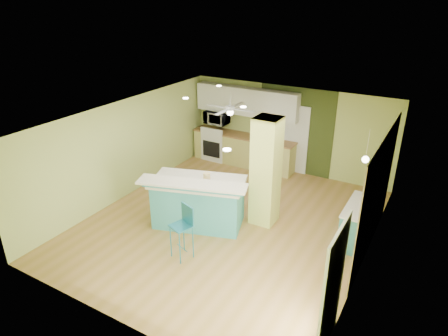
{
  "coord_description": "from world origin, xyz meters",
  "views": [
    {
      "loc": [
        3.87,
        -6.88,
        4.91
      ],
      "look_at": [
        -0.36,
        0.4,
        1.16
      ],
      "focal_mm": 32.0,
      "sensor_mm": 36.0,
      "label": 1
    }
  ],
  "objects": [
    {
      "name": "wall_left",
      "position": [
        -3.0,
        0.0,
        1.25
      ],
      "size": [
        0.01,
        7.0,
        2.5
      ],
      "primitive_type": "cube",
      "color": "#BBCC6D",
      "rests_on": "floor"
    },
    {
      "name": "fruit_bowl",
      "position": [
        -0.63,
        3.17,
        0.98
      ],
      "size": [
        0.33,
        0.33,
        0.08
      ],
      "primitive_type": "imported",
      "rotation": [
        0.0,
        0.0,
        0.03
      ],
      "color": "#3B2418",
      "rests_on": "kitchen_run"
    },
    {
      "name": "wood_panel",
      "position": [
        2.99,
        0.6,
        1.25
      ],
      "size": [
        0.02,
        3.4,
        2.5
      ],
      "primitive_type": "cube",
      "color": "#917C53",
      "rests_on": "floor"
    },
    {
      "name": "wall_front",
      "position": [
        0.0,
        -3.5,
        1.25
      ],
      "size": [
        6.0,
        0.01,
        2.5
      ],
      "primitive_type": "cube",
      "color": "#BBCC6D",
      "rests_on": "floor"
    },
    {
      "name": "side_counter",
      "position": [
        2.7,
        0.77,
        0.42
      ],
      "size": [
        0.56,
        1.31,
        0.84
      ],
      "color": "teal",
      "rests_on": "floor"
    },
    {
      "name": "ceiling",
      "position": [
        0.0,
        0.0,
        2.5
      ],
      "size": [
        6.0,
        7.0,
        0.01
      ],
      "primitive_type": "cube",
      "color": "white",
      "rests_on": "wall_back"
    },
    {
      "name": "wall_back",
      "position": [
        0.0,
        3.5,
        1.25
      ],
      "size": [
        6.0,
        0.01,
        2.5
      ],
      "primitive_type": "cube",
      "color": "#BBCC6D",
      "rests_on": "floor"
    },
    {
      "name": "stove",
      "position": [
        -2.25,
        3.19,
        0.46
      ],
      "size": [
        0.76,
        0.66,
        1.08
      ],
      "color": "white",
      "rests_on": "floor"
    },
    {
      "name": "canister",
      "position": [
        -0.45,
        -0.21,
        1.17
      ],
      "size": [
        0.16,
        0.16,
        0.17
      ],
      "primitive_type": "cylinder",
      "color": "gold",
      "rests_on": "peninsula"
    },
    {
      "name": "olive_accent",
      "position": [
        0.2,
        3.49,
        1.25
      ],
      "size": [
        2.2,
        0.02,
        2.5
      ],
      "primitive_type": "cube",
      "color": "#37441B",
      "rests_on": "floor"
    },
    {
      "name": "wall_decor",
      "position": [
        2.96,
        0.8,
        1.55
      ],
      "size": [
        0.03,
        0.9,
        0.7
      ],
      "primitive_type": "cube",
      "color": "brown",
      "rests_on": "wood_panel"
    },
    {
      "name": "ceiling_fan",
      "position": [
        -1.1,
        2.0,
        2.08
      ],
      "size": [
        1.41,
        1.41,
        0.61
      ],
      "color": "silver",
      "rests_on": "ceiling"
    },
    {
      "name": "bar_stool",
      "position": [
        -0.15,
        -1.51,
        0.76
      ],
      "size": [
        0.48,
        0.48,
        1.13
      ],
      "rotation": [
        0.0,
        0.0,
        -0.34
      ],
      "color": "teal",
      "rests_on": "floor"
    },
    {
      "name": "interior_door",
      "position": [
        0.2,
        3.46,
        1.0
      ],
      "size": [
        0.82,
        0.05,
        2.0
      ],
      "primitive_type": "cube",
      "color": "white",
      "rests_on": "floor"
    },
    {
      "name": "wall_right",
      "position": [
        3.0,
        0.0,
        1.25
      ],
      "size": [
        0.01,
        7.0,
        2.5
      ],
      "primitive_type": "cube",
      "color": "#BBCC6D",
      "rests_on": "floor"
    },
    {
      "name": "column",
      "position": [
        0.65,
        0.5,
        1.25
      ],
      "size": [
        0.55,
        0.55,
        2.5
      ],
      "primitive_type": "cube",
      "color": "#D0DB65",
      "rests_on": "floor"
    },
    {
      "name": "floor",
      "position": [
        0.0,
        0.0,
        -0.01
      ],
      "size": [
        6.0,
        7.0,
        0.01
      ],
      "primitive_type": "cube",
      "color": "#A57B39",
      "rests_on": "ground"
    },
    {
      "name": "pendant_lamp",
      "position": [
        2.65,
        0.75,
        1.88
      ],
      "size": [
        0.14,
        0.14,
        0.69
      ],
      "color": "white",
      "rests_on": "ceiling"
    },
    {
      "name": "french_door",
      "position": [
        2.97,
        -2.3,
        1.05
      ],
      "size": [
        0.04,
        1.08,
        2.1
      ],
      "primitive_type": "cube",
      "color": "white",
      "rests_on": "floor"
    },
    {
      "name": "upper_cabinets",
      "position": [
        -1.3,
        3.32,
        1.95
      ],
      "size": [
        3.2,
        0.34,
        0.8
      ],
      "primitive_type": "cube",
      "color": "white",
      "rests_on": "wall_back"
    },
    {
      "name": "kitchen_run",
      "position": [
        -1.3,
        3.2,
        0.47
      ],
      "size": [
        3.25,
        0.63,
        0.94
      ],
      "color": "#C6C168",
      "rests_on": "floor"
    },
    {
      "name": "peninsula",
      "position": [
        -0.59,
        -0.36,
        0.58
      ],
      "size": [
        2.46,
        1.84,
        1.25
      ],
      "rotation": [
        0.0,
        0.0,
        0.31
      ],
      "color": "teal",
      "rests_on": "floor"
    },
    {
      "name": "microwave",
      "position": [
        -2.25,
        3.2,
        1.35
      ],
      "size": [
        0.7,
        0.48,
        0.39
      ],
      "primitive_type": "imported",
      "color": "silver",
      "rests_on": "wall_back"
    }
  ]
}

